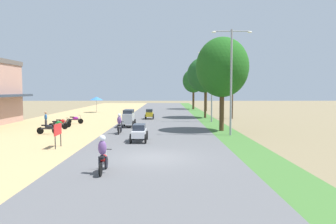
{
  "coord_description": "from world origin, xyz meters",
  "views": [
    {
      "loc": [
        0.66,
        -16.23,
        3.64
      ],
      "look_at": [
        0.87,
        15.26,
        1.42
      ],
      "focal_mm": 33.3,
      "sensor_mm": 36.0,
      "label": 1
    }
  ],
  "objects_px": {
    "streetlamp_near": "(231,75)",
    "car_sedan_white": "(139,132)",
    "median_tree_third": "(193,81)",
    "vendor_umbrella": "(96,98)",
    "median_tree_second": "(205,75)",
    "parked_motorbike_nearest": "(48,128)",
    "motorbike_foreground_rider": "(103,155)",
    "street_signboard": "(58,131)",
    "parked_motorbike_third": "(62,122)",
    "parked_motorbike_fourth": "(75,119)",
    "car_van_silver": "(129,117)",
    "parked_motorbike_second": "(58,124)",
    "streetlamp_mid": "(212,81)",
    "utility_pole_far": "(207,83)",
    "motorbike_ahead_second": "(120,124)",
    "median_tree_nearest": "(222,67)",
    "pedestrian_on_shoulder": "(46,119)",
    "utility_pole_near": "(233,78)",
    "car_hatchback_yellow": "(149,114)"
  },
  "relations": [
    {
      "from": "streetlamp_mid",
      "to": "car_van_silver",
      "type": "bearing_deg",
      "value": -151.27
    },
    {
      "from": "street_signboard",
      "to": "pedestrian_on_shoulder",
      "type": "distance_m",
      "value": 10.29
    },
    {
      "from": "median_tree_third",
      "to": "car_sedan_white",
      "type": "xyz_separation_m",
      "value": [
        -7.01,
        -36.92,
        -4.61
      ]
    },
    {
      "from": "parked_motorbike_third",
      "to": "median_tree_nearest",
      "type": "xyz_separation_m",
      "value": [
        14.91,
        -2.46,
        5.06
      ]
    },
    {
      "from": "parked_motorbike_second",
      "to": "streetlamp_mid",
      "type": "distance_m",
      "value": 16.86
    },
    {
      "from": "car_hatchback_yellow",
      "to": "pedestrian_on_shoulder",
      "type": "bearing_deg",
      "value": -132.55
    },
    {
      "from": "parked_motorbike_nearest",
      "to": "parked_motorbike_fourth",
      "type": "distance_m",
      "value": 7.75
    },
    {
      "from": "median_tree_nearest",
      "to": "car_sedan_white",
      "type": "height_order",
      "value": "median_tree_nearest"
    },
    {
      "from": "median_tree_nearest",
      "to": "car_sedan_white",
      "type": "bearing_deg",
      "value": -139.31
    },
    {
      "from": "parked_motorbike_third",
      "to": "car_hatchback_yellow",
      "type": "bearing_deg",
      "value": 47.23
    },
    {
      "from": "median_tree_nearest",
      "to": "motorbike_foreground_rider",
      "type": "relative_size",
      "value": 4.55
    },
    {
      "from": "parked_motorbike_nearest",
      "to": "parked_motorbike_third",
      "type": "relative_size",
      "value": 1.0
    },
    {
      "from": "streetlamp_near",
      "to": "car_van_silver",
      "type": "xyz_separation_m",
      "value": [
        -8.77,
        5.49,
        -3.8
      ]
    },
    {
      "from": "car_sedan_white",
      "to": "motorbike_ahead_second",
      "type": "height_order",
      "value": "motorbike_ahead_second"
    },
    {
      "from": "pedestrian_on_shoulder",
      "to": "median_tree_second",
      "type": "relative_size",
      "value": 0.21
    },
    {
      "from": "streetlamp_near",
      "to": "motorbike_foreground_rider",
      "type": "relative_size",
      "value": 4.62
    },
    {
      "from": "parked_motorbike_third",
      "to": "parked_motorbike_fourth",
      "type": "distance_m",
      "value": 3.24
    },
    {
      "from": "parked_motorbike_third",
      "to": "vendor_umbrella",
      "type": "distance_m",
      "value": 20.49
    },
    {
      "from": "utility_pole_far",
      "to": "parked_motorbike_third",
      "type": "bearing_deg",
      "value": -124.88
    },
    {
      "from": "pedestrian_on_shoulder",
      "to": "motorbike_foreground_rider",
      "type": "xyz_separation_m",
      "value": [
        8.35,
        -15.33,
        -0.11
      ]
    },
    {
      "from": "street_signboard",
      "to": "motorbike_ahead_second",
      "type": "height_order",
      "value": "motorbike_ahead_second"
    },
    {
      "from": "parked_motorbike_second",
      "to": "median_tree_nearest",
      "type": "relative_size",
      "value": 0.22
    },
    {
      "from": "motorbike_foreground_rider",
      "to": "street_signboard",
      "type": "bearing_deg",
      "value": 123.79
    },
    {
      "from": "streetlamp_mid",
      "to": "utility_pole_far",
      "type": "height_order",
      "value": "utility_pole_far"
    },
    {
      "from": "car_sedan_white",
      "to": "motorbike_ahead_second",
      "type": "bearing_deg",
      "value": 116.39
    },
    {
      "from": "car_sedan_white",
      "to": "street_signboard",
      "type": "bearing_deg",
      "value": -155.02
    },
    {
      "from": "parked_motorbike_second",
      "to": "median_tree_third",
      "type": "relative_size",
      "value": 0.24
    },
    {
      "from": "car_hatchback_yellow",
      "to": "median_tree_second",
      "type": "bearing_deg",
      "value": 14.06
    },
    {
      "from": "parked_motorbike_nearest",
      "to": "parked_motorbike_third",
      "type": "distance_m",
      "value": 4.54
    },
    {
      "from": "median_tree_third",
      "to": "motorbike_foreground_rider",
      "type": "relative_size",
      "value": 4.18
    },
    {
      "from": "street_signboard",
      "to": "motorbike_foreground_rider",
      "type": "relative_size",
      "value": 0.83
    },
    {
      "from": "median_tree_third",
      "to": "parked_motorbike_fourth",
      "type": "bearing_deg",
      "value": -120.27
    },
    {
      "from": "parked_motorbike_third",
      "to": "car_hatchback_yellow",
      "type": "xyz_separation_m",
      "value": [
        7.95,
        8.6,
        0.19
      ]
    },
    {
      "from": "parked_motorbike_fourth",
      "to": "parked_motorbike_third",
      "type": "bearing_deg",
      "value": -95.56
    },
    {
      "from": "vendor_umbrella",
      "to": "parked_motorbike_second",
      "type": "bearing_deg",
      "value": -86.49
    },
    {
      "from": "streetlamp_mid",
      "to": "median_tree_nearest",
      "type": "bearing_deg",
      "value": -91.69
    },
    {
      "from": "median_tree_nearest",
      "to": "pedestrian_on_shoulder",
      "type": "bearing_deg",
      "value": 175.59
    },
    {
      "from": "vendor_umbrella",
      "to": "median_tree_nearest",
      "type": "relative_size",
      "value": 0.31
    },
    {
      "from": "median_tree_third",
      "to": "vendor_umbrella",
      "type": "bearing_deg",
      "value": -153.22
    },
    {
      "from": "median_tree_second",
      "to": "streetlamp_near",
      "type": "height_order",
      "value": "streetlamp_near"
    },
    {
      "from": "pedestrian_on_shoulder",
      "to": "streetlamp_near",
      "type": "xyz_separation_m",
      "value": [
        16.2,
        -3.98,
        3.86
      ]
    },
    {
      "from": "parked_motorbike_third",
      "to": "utility_pole_near",
      "type": "xyz_separation_m",
      "value": [
        18.43,
        9.67,
        4.59
      ]
    },
    {
      "from": "motorbike_foreground_rider",
      "to": "motorbike_ahead_second",
      "type": "xyz_separation_m",
      "value": [
        -1.1,
        12.18,
        0.0
      ]
    },
    {
      "from": "parked_motorbike_nearest",
      "to": "pedestrian_on_shoulder",
      "type": "height_order",
      "value": "pedestrian_on_shoulder"
    },
    {
      "from": "median_tree_second",
      "to": "median_tree_third",
      "type": "xyz_separation_m",
      "value": [
        0.07,
        18.25,
        -0.25
      ]
    },
    {
      "from": "parked_motorbike_second",
      "to": "pedestrian_on_shoulder",
      "type": "distance_m",
      "value": 1.28
    },
    {
      "from": "parked_motorbike_third",
      "to": "motorbike_ahead_second",
      "type": "bearing_deg",
      "value": -35.22
    },
    {
      "from": "streetlamp_near",
      "to": "car_sedan_white",
      "type": "distance_m",
      "value": 8.67
    },
    {
      "from": "median_tree_second",
      "to": "parked_motorbike_nearest",
      "type": "bearing_deg",
      "value": -134.58
    },
    {
      "from": "parked_motorbike_fourth",
      "to": "street_signboard",
      "type": "relative_size",
      "value": 1.2
    }
  ]
}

